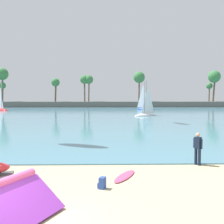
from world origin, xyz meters
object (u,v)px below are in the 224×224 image
person_at_waterline (198,148)px  sailboat_toward_headland (146,112)px  surfboard (125,176)px  sailboat_near_shore (1,108)px  sailboat_mid_bay (145,107)px  backpack_by_trailer (102,183)px

person_at_waterline → sailboat_toward_headland: size_ratio=0.26×
person_at_waterline → surfboard: person_at_waterline is taller
sailboat_near_shore → sailboat_mid_bay: bearing=5.8°
person_at_waterline → sailboat_toward_headland: sailboat_toward_headland is taller
surfboard → sailboat_near_shore: sailboat_near_shore is taller
backpack_by_trailer → sailboat_mid_bay: size_ratio=0.05×
person_at_waterline → sailboat_near_shore: bearing=119.2°
sailboat_mid_bay → person_at_waterline: bearing=-95.4°
sailboat_mid_bay → sailboat_toward_headland: (-2.96, -22.29, -0.13)m
surfboard → sailboat_toward_headland: sailboat_toward_headland is taller
person_at_waterline → backpack_by_trailer: bearing=-143.8°
backpack_by_trailer → sailboat_toward_headland: (7.21, 38.26, 0.44)m
sailboat_mid_bay → sailboat_toward_headland: sailboat_mid_bay is taller
person_at_waterline → backpack_by_trailer: size_ratio=3.78×
backpack_by_trailer → sailboat_mid_bay: bearing=80.5°
sailboat_near_shore → sailboat_toward_headland: 37.26m
backpack_by_trailer → sailboat_toward_headland: sailboat_toward_headland is taller
sailboat_mid_bay → sailboat_toward_headland: 22.49m
sailboat_near_shore → sailboat_mid_bay: size_ratio=0.96×
person_at_waterline → sailboat_near_shore: 61.21m
person_at_waterline → sailboat_mid_bay: size_ratio=0.21×
sailboat_mid_bay → sailboat_toward_headland: bearing=-97.6°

